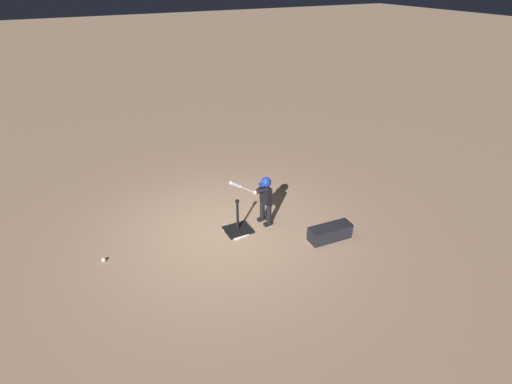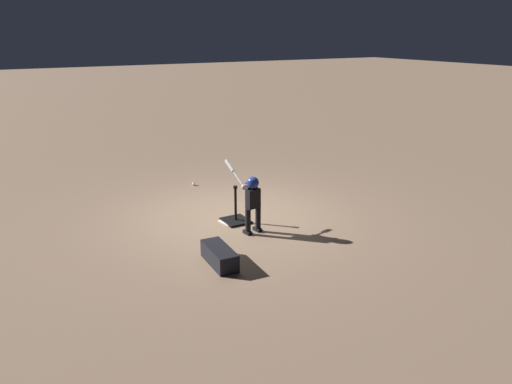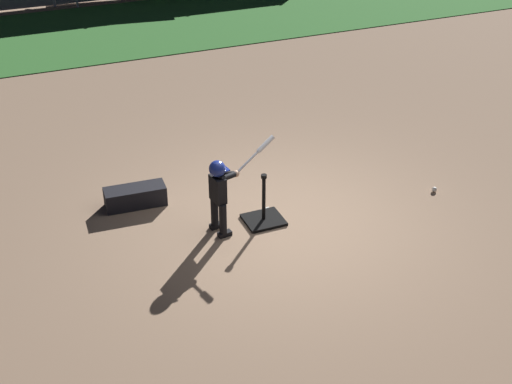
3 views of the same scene
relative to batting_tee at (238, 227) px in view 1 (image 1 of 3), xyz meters
name	(u,v)px [view 1 (image 1 of 3)]	position (x,y,z in m)	size (l,w,h in m)	color
ground_plane	(223,232)	(0.28, -0.10, -0.08)	(90.00, 90.00, 0.00)	#93755B
home_plate	(238,231)	(0.01, 0.03, -0.07)	(0.44, 0.44, 0.02)	white
batting_tee	(238,227)	(0.00, 0.00, 0.00)	(0.52, 0.46, 0.72)	black
batter_child	(264,195)	(-0.60, -0.01, 0.59)	(0.94, 0.34, 1.21)	black
baseball	(104,260)	(2.58, -0.22, -0.04)	(0.07, 0.07, 0.07)	white
equipment_bag	(330,233)	(-1.48, 1.06, 0.06)	(0.84, 0.32, 0.28)	black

